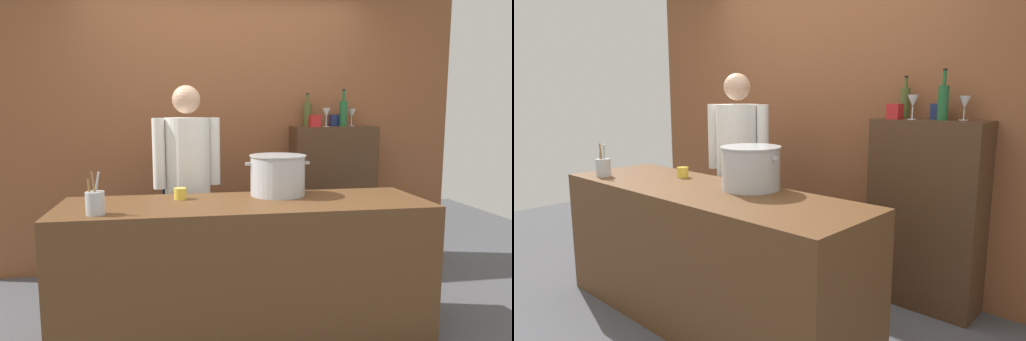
% 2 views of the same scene
% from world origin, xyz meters
% --- Properties ---
extents(ground_plane, '(8.00, 8.00, 0.00)m').
position_xyz_m(ground_plane, '(0.00, 0.00, 0.00)').
color(ground_plane, '#4C4C51').
extents(brick_back_panel, '(4.40, 0.10, 3.00)m').
position_xyz_m(brick_back_panel, '(0.00, 1.40, 1.50)').
color(brick_back_panel, brown).
rests_on(brick_back_panel, ground_plane).
extents(prep_counter, '(2.33, 0.70, 0.90)m').
position_xyz_m(prep_counter, '(0.00, 0.00, 0.45)').
color(prep_counter, brown).
rests_on(prep_counter, ground_plane).
extents(bar_cabinet, '(0.76, 0.32, 1.33)m').
position_xyz_m(bar_cabinet, '(0.98, 1.19, 0.66)').
color(bar_cabinet, '#472D1C').
rests_on(bar_cabinet, ground_plane).
extents(chef, '(0.51, 0.40, 1.66)m').
position_xyz_m(chef, '(-0.36, 0.66, 0.96)').
color(chef, black).
rests_on(chef, ground_plane).
extents(stockpot_large, '(0.44, 0.39, 0.27)m').
position_xyz_m(stockpot_large, '(0.24, 0.19, 1.04)').
color(stockpot_large, '#B7BABF').
rests_on(stockpot_large, prep_counter).
extents(utensil_crock, '(0.10, 0.10, 0.24)m').
position_xyz_m(utensil_crock, '(-0.88, -0.21, 0.97)').
color(utensil_crock, '#B7BABF').
rests_on(utensil_crock, prep_counter).
extents(butter_jar, '(0.08, 0.08, 0.07)m').
position_xyz_m(butter_jar, '(-0.41, 0.15, 0.94)').
color(butter_jar, yellow).
rests_on(butter_jar, prep_counter).
extents(wine_bottle_green, '(0.07, 0.07, 0.33)m').
position_xyz_m(wine_bottle_green, '(1.07, 1.17, 1.45)').
color(wine_bottle_green, '#1E592D').
rests_on(wine_bottle_green, bar_cabinet).
extents(wine_bottle_olive, '(0.07, 0.07, 0.30)m').
position_xyz_m(wine_bottle_olive, '(0.75, 1.26, 1.44)').
color(wine_bottle_olive, '#475123').
rests_on(wine_bottle_olive, bar_cabinet).
extents(wine_glass_wide, '(0.08, 0.08, 0.16)m').
position_xyz_m(wine_glass_wide, '(1.18, 1.25, 1.44)').
color(wine_glass_wide, silver).
rests_on(wine_glass_wide, bar_cabinet).
extents(wine_glass_tall, '(0.08, 0.08, 0.17)m').
position_xyz_m(wine_glass_tall, '(0.88, 1.11, 1.45)').
color(wine_glass_tall, silver).
rests_on(wine_glass_tall, bar_cabinet).
extents(spice_tin_red, '(0.09, 0.09, 0.10)m').
position_xyz_m(spice_tin_red, '(0.77, 1.08, 1.38)').
color(spice_tin_red, red).
rests_on(spice_tin_red, bar_cabinet).
extents(spice_tin_navy, '(0.08, 0.08, 0.11)m').
position_xyz_m(spice_tin_navy, '(1.01, 1.24, 1.38)').
color(spice_tin_navy, navy).
rests_on(spice_tin_navy, bar_cabinet).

